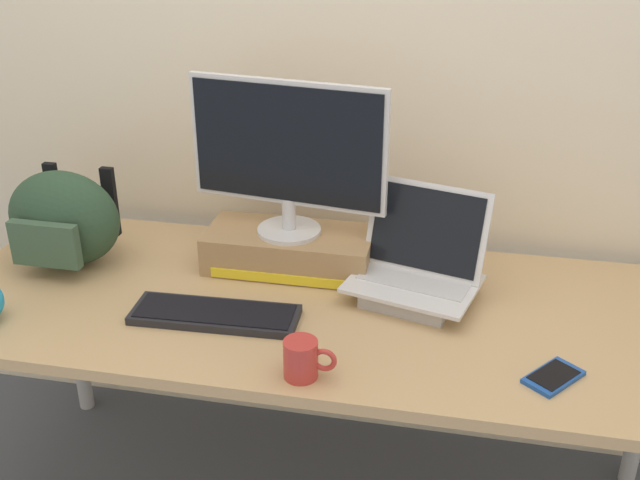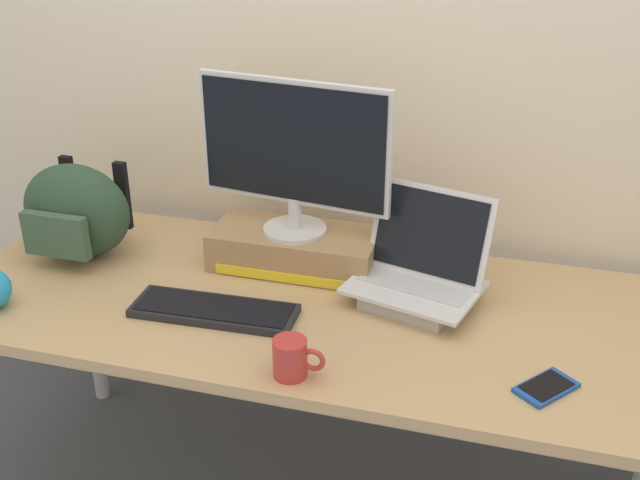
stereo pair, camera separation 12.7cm
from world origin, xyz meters
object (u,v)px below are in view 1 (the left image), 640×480
at_px(toner_box_yellow, 290,250).
at_px(coffee_mug, 302,359).
at_px(external_keyboard, 215,314).
at_px(cell_phone, 553,377).
at_px(open_laptop, 415,278).
at_px(desktop_monitor, 287,153).
at_px(messenger_backpack, 64,219).

height_order(toner_box_yellow, coffee_mug, toner_box_yellow).
bearing_deg(external_keyboard, cell_phone, -8.56).
bearing_deg(open_laptop, toner_box_yellow, 179.63).
distance_m(toner_box_yellow, external_keyboard, 0.32).
bearing_deg(desktop_monitor, coffee_mug, -65.55).
bearing_deg(cell_phone, external_keyboard, -147.49).
bearing_deg(cell_phone, coffee_mug, -130.66).
relative_size(toner_box_yellow, coffee_mug, 3.86).
distance_m(external_keyboard, coffee_mug, 0.33).
bearing_deg(toner_box_yellow, desktop_monitor, -100.52).
xyz_separation_m(external_keyboard, coffee_mug, (0.26, -0.19, 0.03)).
bearing_deg(toner_box_yellow, open_laptop, -15.12).
height_order(desktop_monitor, cell_phone, desktop_monitor).
xyz_separation_m(toner_box_yellow, desktop_monitor, (-0.00, -0.00, 0.28)).
bearing_deg(messenger_backpack, cell_phone, -12.08).
xyz_separation_m(desktop_monitor, coffee_mug, (0.15, -0.49, -0.29)).
relative_size(toner_box_yellow, open_laptop, 1.24).
xyz_separation_m(toner_box_yellow, cell_phone, (0.68, -0.39, -0.05)).
relative_size(toner_box_yellow, messenger_backpack, 1.43).
relative_size(desktop_monitor, cell_phone, 3.51).
xyz_separation_m(desktop_monitor, external_keyboard, (-0.12, -0.30, -0.32)).
bearing_deg(toner_box_yellow, external_keyboard, -111.25).
height_order(toner_box_yellow, external_keyboard, toner_box_yellow).
height_order(desktop_monitor, messenger_backpack, desktop_monitor).
xyz_separation_m(coffee_mug, cell_phone, (0.54, 0.10, -0.04)).
bearing_deg(open_laptop, external_keyboard, -141.83).
bearing_deg(open_laptop, coffee_mug, -103.22).
bearing_deg(open_laptop, cell_phone, -27.02).
xyz_separation_m(toner_box_yellow, coffee_mug, (0.15, -0.49, -0.01)).
distance_m(toner_box_yellow, cell_phone, 0.79).
bearing_deg(desktop_monitor, open_laptop, -7.22).
height_order(desktop_monitor, external_keyboard, desktop_monitor).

